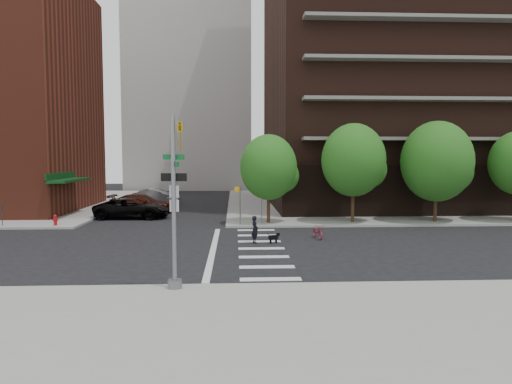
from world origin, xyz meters
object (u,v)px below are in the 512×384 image
Objects in this scene: parked_car_black at (132,208)px; dog_walker at (255,229)px; traffic_signal at (175,216)px; parked_car_maroon at (142,203)px; scooter at (318,231)px; fire_hydrant at (55,219)px; parked_car_silver at (157,196)px.

dog_walker is at bearing -137.53° from parked_car_black.
parked_car_maroon is (-5.86, 23.38, -1.91)m from traffic_signal.
parked_car_black is 15.88m from scooter.
parked_car_maroon is (-0.00, 3.69, 0.00)m from parked_car_black.
dog_walker is at bearing -25.20° from fire_hydrant.
parked_car_black is 1.04× the size of parked_car_maroon.
dog_walker is at bearing -144.43° from parked_car_maroon.
traffic_signal is 8.20× the size of fire_hydrant.
parked_car_silver reaches higher than dog_walker.
fire_hydrant is at bearing 171.47° from parked_car_silver.
fire_hydrant reaches higher than scooter.
parked_car_maroon is at bearing 2.04° from parked_car_black.
parked_car_silver is (4.08, 16.12, 0.22)m from fire_hydrant.
traffic_signal reaches higher than parked_car_maroon.
fire_hydrant is 17.69m from scooter.
parked_car_maroon is 3.60× the size of dog_walker.
traffic_signal is 1.10× the size of parked_car_maroon.
traffic_signal is at bearing -162.69° from parked_car_maroon.
dog_walker is (9.14, -22.34, -0.01)m from parked_car_silver.
scooter is 1.05× the size of dog_walker.
parked_car_maroon is at bearing -173.65° from parked_car_silver.
parked_car_black is (-5.86, 19.69, -1.91)m from traffic_signal.
parked_car_black is at bearing 106.56° from traffic_signal.
traffic_signal is at bearing -56.74° from fire_hydrant.
traffic_signal is 1.28× the size of parked_car_silver.
parked_car_silver is at bearing 100.73° from traffic_signal.
parked_car_black is 13.95m from dog_walker.
parked_car_black is 3.74× the size of dog_walker.
parked_car_silver reaches higher than fire_hydrant.
dog_walker is (9.05, -10.62, -0.03)m from parked_car_black.
fire_hydrant is at bearing 123.26° from traffic_signal.
parked_car_black is 11.72m from parked_car_silver.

